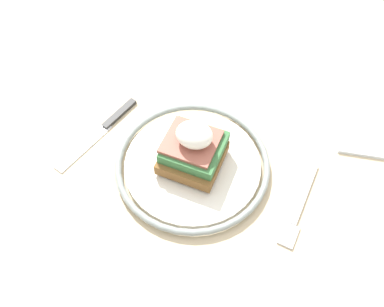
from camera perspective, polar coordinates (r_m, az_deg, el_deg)
The scene contains 7 objects.
ground_plane at distance 1.31m, azimuth 0.15°, elevation -20.18°, with size 6.00×6.00×0.00m, color #B2ADA3.
dining_table at distance 0.71m, azimuth 0.26°, elevation -7.45°, with size 0.97×0.70×0.77m.
plate at distance 0.59m, azimuth -0.00°, elevation -1.50°, with size 0.24×0.24×0.02m.
sandwich at distance 0.56m, azimuth 0.18°, elevation 0.67°, with size 0.09×0.09×0.08m.
fork at distance 0.58m, azimuth 16.01°, elevation -7.94°, with size 0.03×0.15×0.00m.
knife at distance 0.65m, azimuth -13.18°, elevation 3.87°, with size 0.06×0.18×0.01m.
napkin at distance 0.70m, azimuth 26.89°, elevation 2.33°, with size 0.14×0.09×0.01m, color silver.
Camera 1 is at (-0.12, 0.30, 1.27)m, focal length 35.00 mm.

